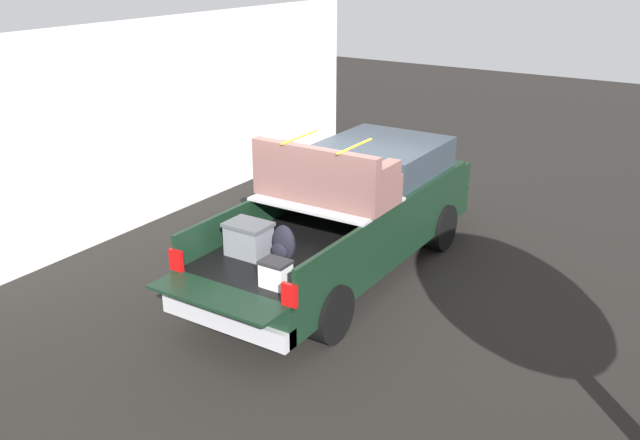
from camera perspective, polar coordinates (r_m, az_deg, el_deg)
The scene contains 3 objects.
ground_plane at distance 10.83m, azimuth 1.72°, elevation -4.44°, with size 40.00×40.00×0.00m, color black.
pickup_truck at distance 10.74m, azimuth 2.75°, elevation 0.81°, with size 6.05×2.06×2.23m.
building_facade at distance 13.53m, azimuth -11.78°, elevation 8.47°, with size 11.08×0.36×3.59m, color white.
Camera 1 is at (-8.38, -4.99, 4.72)m, focal length 38.88 mm.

